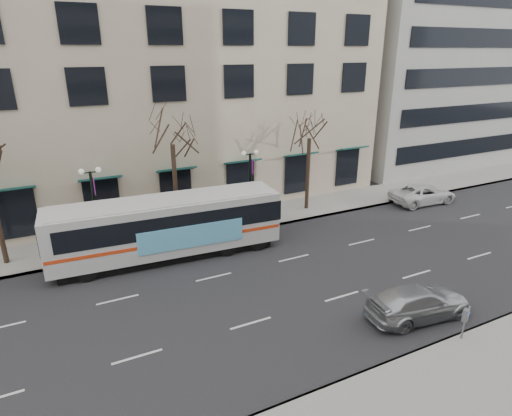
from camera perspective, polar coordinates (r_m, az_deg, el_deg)
ground at (r=21.47m, az=-3.41°, el=-11.89°), size 160.00×160.00×0.00m
sidewalk_far at (r=30.61m, az=-1.40°, el=-1.44°), size 80.00×4.00×0.15m
building_hotel at (r=38.12m, az=-20.15°, el=20.07°), size 40.00×20.00×24.00m
tree_far_mid at (r=26.90m, az=-11.21°, el=10.28°), size 3.60×3.60×8.55m
tree_far_right at (r=31.08m, az=7.20°, el=10.92°), size 3.60×3.60×8.06m
lamp_post_left at (r=26.48m, az=-20.69°, el=0.28°), size 1.22×0.45×5.21m
lamp_post_right at (r=28.97m, az=-0.76°, el=3.31°), size 1.22×0.45×5.21m
city_bus at (r=25.13m, az=-11.60°, el=-2.30°), size 13.26×3.68×3.55m
silver_car at (r=21.11m, az=20.90°, el=-11.66°), size 5.23×2.58×1.46m
white_pickup at (r=36.25m, az=21.35°, el=1.78°), size 5.53×2.85×1.49m
pay_station at (r=19.98m, az=26.11°, el=-12.99°), size 0.35×0.29×1.39m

